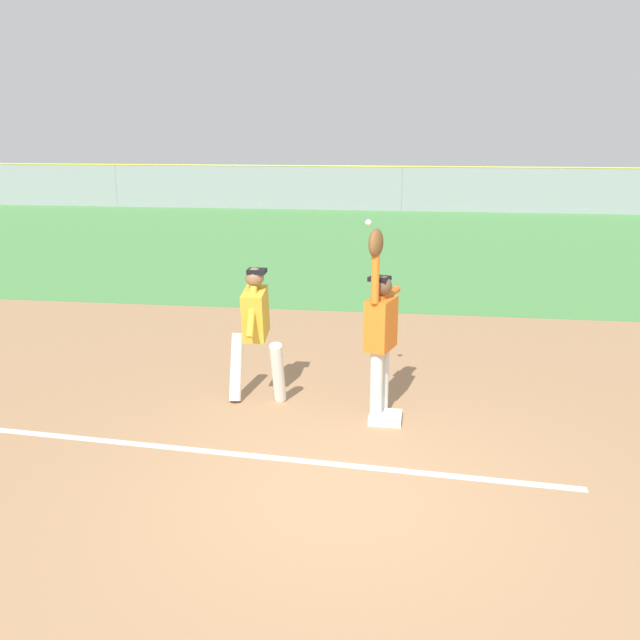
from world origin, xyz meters
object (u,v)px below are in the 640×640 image
runner (256,326)px  parked_car_green (456,191)px  fielder (380,327)px  parked_car_tan (254,188)px  parked_car_blue (349,189)px  first_base (385,417)px  parked_car_white (563,192)px  baseball (368,223)px

runner → parked_car_green: size_ratio=0.39×
fielder → parked_car_tan: size_ratio=0.51×
fielder → runner: size_ratio=1.33×
runner → parked_car_blue: (-1.25, 24.55, -0.32)m
first_base → parked_car_white: (6.84, 24.48, 0.63)m
parked_car_tan → fielder: bearing=-70.4°
first_base → runner: 1.92m
first_base → parked_car_white: 25.42m
parked_car_tan → baseball: bearing=-70.5°
first_base → parked_car_tan: parked_car_tan is taller
baseball → parked_car_blue: (-2.60, 24.45, -1.60)m
first_base → parked_car_green: size_ratio=0.09×
parked_car_tan → parked_car_green: size_ratio=1.01×
fielder → parked_car_blue: fielder is taller
baseball → runner: bearing=-176.0°
parked_car_white → first_base: bearing=-100.8°
parked_car_white → parked_car_tan: bearing=-175.0°
parked_car_blue → parked_car_green: (4.95, -0.76, 0.00)m
first_base → parked_car_blue: (-2.87, 24.91, 0.63)m
parked_car_blue → parked_car_green: same height
baseball → parked_car_white: baseball is taller
runner → parked_car_green: runner is taller
parked_car_tan → parked_car_white: same height
fielder → parked_car_green: fielder is taller
runner → parked_car_blue: bearing=91.0°
parked_car_green → parked_car_white: 4.77m
parked_car_blue → parked_car_green: 5.01m
runner → parked_car_tan: (-5.73, 24.07, -0.32)m
fielder → baseball: 1.22m
fielder → parked_car_white: size_ratio=0.50×
parked_car_green → fielder: bearing=-96.2°
runner → parked_car_blue: runner is taller
parked_car_tan → parked_car_green: 9.43m
runner → parked_car_blue: 24.58m
baseball → parked_car_tan: (-7.07, 23.98, -1.60)m
first_base → parked_car_green: parked_car_green is taller
fielder → first_base: bearing=147.0°
baseball → parked_car_blue: 24.64m
parked_car_green → parked_car_blue: bearing=170.2°
fielder → parked_car_tan: (-7.26, 24.32, -0.45)m
runner → parked_car_white: 25.56m
parked_car_blue → parked_car_tan: bearing=-179.6°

